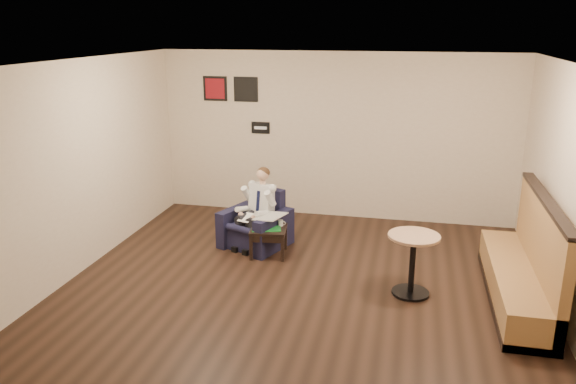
% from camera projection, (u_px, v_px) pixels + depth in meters
% --- Properties ---
extents(ground, '(6.00, 6.00, 0.00)m').
position_uv_depth(ground, '(299.00, 292.00, 7.03)').
color(ground, black).
rests_on(ground, ground).
extents(wall_back, '(6.00, 0.02, 2.80)m').
position_uv_depth(wall_back, '(335.00, 137.00, 9.43)').
color(wall_back, beige).
rests_on(wall_back, ground).
extents(wall_front, '(6.00, 0.02, 2.80)m').
position_uv_depth(wall_front, '(212.00, 303.00, 3.83)').
color(wall_front, beige).
rests_on(wall_front, ground).
extents(wall_left, '(0.02, 6.00, 2.80)m').
position_uv_depth(wall_left, '(73.00, 170.00, 7.26)').
color(wall_left, beige).
rests_on(wall_left, ground).
extents(wall_right, '(0.02, 6.00, 2.80)m').
position_uv_depth(wall_right, '(574.00, 201.00, 6.00)').
color(wall_right, beige).
rests_on(wall_right, ground).
extents(ceiling, '(6.00, 6.00, 0.02)m').
position_uv_depth(ceiling, '(301.00, 63.00, 6.22)').
color(ceiling, white).
rests_on(ceiling, wall_back).
extents(seating_sign, '(0.32, 0.02, 0.20)m').
position_uv_depth(seating_sign, '(261.00, 128.00, 9.66)').
color(seating_sign, black).
rests_on(seating_sign, wall_back).
extents(art_print_left, '(0.42, 0.03, 0.42)m').
position_uv_depth(art_print_left, '(215.00, 89.00, 9.64)').
color(art_print_left, maroon).
rests_on(art_print_left, wall_back).
extents(art_print_right, '(0.42, 0.03, 0.42)m').
position_uv_depth(art_print_right, '(246.00, 89.00, 9.53)').
color(art_print_right, black).
rests_on(art_print_right, wall_back).
extents(armchair, '(1.10, 1.10, 0.82)m').
position_uv_depth(armchair, '(255.00, 220.00, 8.38)').
color(armchair, black).
rests_on(armchair, ground).
extents(seated_man, '(0.79, 0.94, 1.12)m').
position_uv_depth(seated_man, '(251.00, 212.00, 8.25)').
color(seated_man, silver).
rests_on(seated_man, armchair).
extents(lap_papers, '(0.26, 0.31, 0.01)m').
position_uv_depth(lap_papers, '(247.00, 217.00, 8.20)').
color(lap_papers, white).
rests_on(lap_papers, seated_man).
extents(newspaper, '(0.48, 0.54, 0.01)m').
position_uv_depth(newspaper, '(270.00, 216.00, 8.08)').
color(newspaper, silver).
rests_on(newspaper, armchair).
extents(side_table, '(0.56, 0.56, 0.41)m').
position_uv_depth(side_table, '(269.00, 241.00, 8.10)').
color(side_table, black).
rests_on(side_table, ground).
extents(green_folder, '(0.47, 0.39, 0.01)m').
position_uv_depth(green_folder, '(266.00, 228.00, 8.03)').
color(green_folder, green).
rests_on(green_folder, side_table).
extents(coffee_mug, '(0.08, 0.08, 0.09)m').
position_uv_depth(coffee_mug, '(281.00, 223.00, 8.12)').
color(coffee_mug, white).
rests_on(coffee_mug, side_table).
extents(smartphone, '(0.13, 0.07, 0.01)m').
position_uv_depth(smartphone, '(273.00, 224.00, 8.18)').
color(smartphone, black).
rests_on(smartphone, side_table).
extents(banquette, '(0.59, 2.49, 1.27)m').
position_uv_depth(banquette, '(519.00, 251.00, 6.65)').
color(banquette, olive).
rests_on(banquette, ground).
extents(cafe_table, '(0.71, 0.71, 0.78)m').
position_uv_depth(cafe_table, '(412.00, 265.00, 6.87)').
color(cafe_table, tan).
rests_on(cafe_table, ground).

